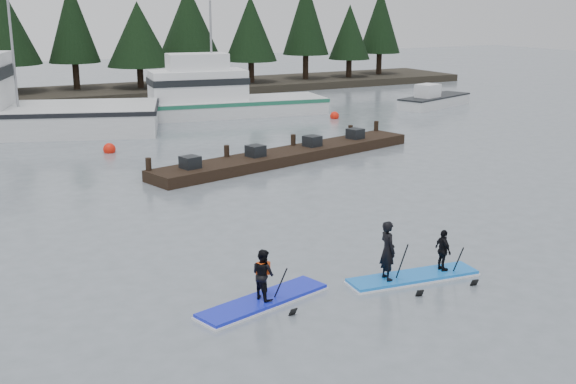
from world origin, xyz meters
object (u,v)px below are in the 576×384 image
fishing_boat_medium (217,107)px  floating_dock (289,155)px  paddleboard_solo (263,288)px  paddleboard_duo (411,261)px

fishing_boat_medium → floating_dock: fishing_boat_medium is taller
paddleboard_solo → paddleboard_duo: size_ratio=1.00×
paddleboard_solo → paddleboard_duo: paddleboard_duo is taller
fishing_boat_medium → floating_dock: bearing=-90.8°
fishing_boat_medium → paddleboard_solo: size_ratio=3.73×
fishing_boat_medium → paddleboard_solo: bearing=-101.9°
paddleboard_duo → paddleboard_solo: bearing=-179.4°
floating_dock → paddleboard_solo: bearing=-134.2°
floating_dock → paddleboard_duo: (-4.17, -14.62, 0.28)m
paddleboard_duo → floating_dock: bearing=80.6°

